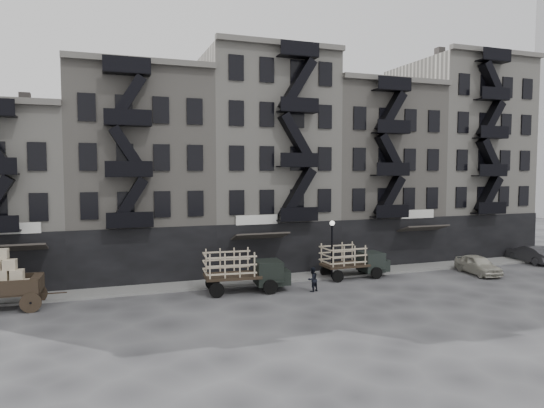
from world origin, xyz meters
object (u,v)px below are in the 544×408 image
object	(u,v)px
wagon	(3,276)
car_far	(531,254)
stake_truck_east	(353,258)
car_east	(478,265)
stake_truck_west	(244,268)
pedestrian_mid	(312,279)

from	to	relation	value
wagon	car_far	size ratio (longest dim) A/B	0.93
stake_truck_east	car_far	size ratio (longest dim) A/B	1.14
car_far	stake_truck_east	bearing A→B (deg)	6.58
stake_truck_east	car_east	size ratio (longest dim) A/B	1.20
stake_truck_west	car_far	bearing A→B (deg)	8.37
stake_truck_east	car_east	bearing A→B (deg)	-12.62
car_far	car_east	bearing A→B (deg)	22.19
stake_truck_east	pedestrian_mid	xyz separation A→B (m)	(-4.54, -2.75, -0.65)
wagon	pedestrian_mid	xyz separation A→B (m)	(18.27, -1.99, -1.15)
stake_truck_west	stake_truck_east	xyz separation A→B (m)	(8.79, 1.34, -0.13)
stake_truck_east	car_far	world-z (taller)	stake_truck_east
stake_truck_west	car_far	distance (m)	26.14
stake_truck_west	car_east	xyz separation A→B (m)	(18.39, -0.75, -0.86)
wagon	stake_truck_east	distance (m)	22.83
wagon	stake_truck_west	xyz separation A→B (m)	(14.02, -0.58, -0.38)
wagon	car_far	bearing A→B (deg)	4.09
wagon	car_far	distance (m)	40.14
wagon	car_far	world-z (taller)	wagon
car_far	pedestrian_mid	bearing A→B (deg)	13.68
wagon	car_east	xyz separation A→B (m)	(32.41, -1.33, -1.24)
wagon	car_east	size ratio (longest dim) A/B	0.98
stake_truck_west	stake_truck_east	world-z (taller)	stake_truck_west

